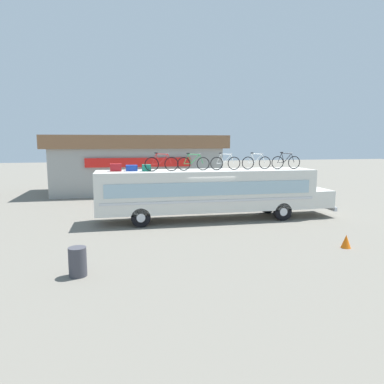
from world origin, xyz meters
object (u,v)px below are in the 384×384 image
at_px(traffic_cone, 346,241).
at_px(trash_bin, 78,262).
at_px(bus, 211,191).
at_px(luggage_bag_1, 116,167).
at_px(rooftop_bicycle_1, 162,163).
at_px(rooftop_bicycle_5, 286,162).
at_px(rooftop_bicycle_4, 256,162).
at_px(rooftop_bicycle_3, 225,163).
at_px(luggage_bag_2, 132,168).
at_px(luggage_bag_3, 146,168).
at_px(rooftop_bicycle_2, 193,163).

bearing_deg(traffic_cone, trash_bin, -174.43).
bearing_deg(bus, luggage_bag_1, 177.04).
height_order(rooftop_bicycle_1, rooftop_bicycle_5, rooftop_bicycle_1).
height_order(luggage_bag_1, rooftop_bicycle_4, rooftop_bicycle_4).
relative_size(luggage_bag_1, rooftop_bicycle_3, 0.34).
xyz_separation_m(luggage_bag_2, rooftop_bicycle_1, (1.53, -0.55, 0.25)).
relative_size(luggage_bag_2, traffic_cone, 1.11).
bearing_deg(luggage_bag_3, traffic_cone, -40.07).
xyz_separation_m(luggage_bag_3, trash_bin, (-2.80, -7.35, -2.45)).
xyz_separation_m(rooftop_bicycle_1, rooftop_bicycle_2, (1.74, 0.18, -0.01)).
height_order(luggage_bag_2, traffic_cone, luggage_bag_2).
height_order(luggage_bag_1, rooftop_bicycle_1, rooftop_bicycle_1).
bearing_deg(traffic_cone, rooftop_bicycle_4, 102.48).
height_order(rooftop_bicycle_1, rooftop_bicycle_3, rooftop_bicycle_1).
distance_m(rooftop_bicycle_1, rooftop_bicycle_2, 1.75).
distance_m(bus, luggage_bag_1, 5.30).
bearing_deg(bus, rooftop_bicycle_1, -174.27).
bearing_deg(trash_bin, rooftop_bicycle_4, 39.49).
relative_size(rooftop_bicycle_3, trash_bin, 1.80).
height_order(rooftop_bicycle_3, trash_bin, rooftop_bicycle_3).
xyz_separation_m(rooftop_bicycle_5, traffic_cone, (-0.29, -6.17, -2.88)).
bearing_deg(trash_bin, traffic_cone, 5.57).
height_order(luggage_bag_3, rooftop_bicycle_3, rooftop_bicycle_3).
bearing_deg(traffic_cone, luggage_bag_1, 144.16).
relative_size(rooftop_bicycle_1, rooftop_bicycle_3, 1.04).
distance_m(bus, rooftop_bicycle_3, 1.70).
bearing_deg(rooftop_bicycle_1, rooftop_bicycle_2, 6.05).
xyz_separation_m(rooftop_bicycle_2, trash_bin, (-5.30, -7.24, -2.67)).
bearing_deg(luggage_bag_2, traffic_cone, -38.47).
height_order(luggage_bag_1, trash_bin, luggage_bag_1).
height_order(luggage_bag_2, trash_bin, luggage_bag_2).
height_order(luggage_bag_1, luggage_bag_2, luggage_bag_1).
height_order(bus, luggage_bag_3, luggage_bag_3).
relative_size(rooftop_bicycle_1, trash_bin, 1.88).
height_order(rooftop_bicycle_3, traffic_cone, rooftop_bicycle_3).
xyz_separation_m(rooftop_bicycle_4, trash_bin, (-8.93, -7.36, -2.67)).
xyz_separation_m(luggage_bag_3, traffic_cone, (7.54, -6.34, -2.65)).
bearing_deg(rooftop_bicycle_5, luggage_bag_3, 178.71).
bearing_deg(bus, rooftop_bicycle_3, -10.55).
bearing_deg(rooftop_bicycle_2, luggage_bag_3, 177.42).
bearing_deg(luggage_bag_1, rooftop_bicycle_3, -3.93).
distance_m(luggage_bag_2, rooftop_bicycle_1, 1.65).
relative_size(bus, traffic_cone, 24.48).
xyz_separation_m(rooftop_bicycle_5, trash_bin, (-10.62, -7.18, -2.68)).
xyz_separation_m(bus, rooftop_bicycle_2, (-1.04, -0.09, 1.53)).
height_order(luggage_bag_3, rooftop_bicycle_4, rooftop_bicycle_4).
distance_m(luggage_bag_1, traffic_cone, 11.57).
distance_m(rooftop_bicycle_1, rooftop_bicycle_4, 5.37).
xyz_separation_m(luggage_bag_1, rooftop_bicycle_1, (2.35, -0.54, 0.21)).
height_order(rooftop_bicycle_4, rooftop_bicycle_5, rooftop_bicycle_5).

